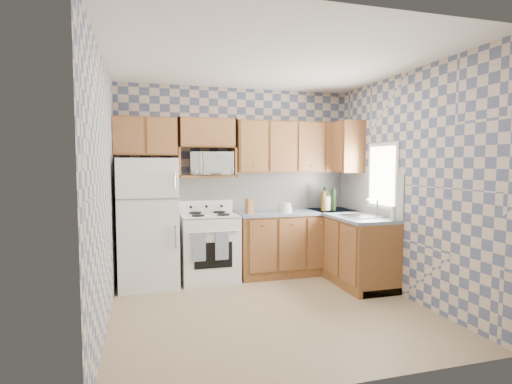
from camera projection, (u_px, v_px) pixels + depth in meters
The scene contains 30 objects.
floor at pixel (270, 309), 4.43m from camera, with size 3.40×3.40×0.00m, color #8C7955.
back_wall at pixel (237, 181), 5.86m from camera, with size 3.40×0.02×2.70m, color slate.
right_wall at pixel (405, 185), 4.79m from camera, with size 0.02×3.20×2.70m, color slate.
backsplash_back at pixel (263, 191), 5.97m from camera, with size 2.60×0.01×0.56m, color white.
backsplash_right at pixel (368, 193), 5.57m from camera, with size 0.01×1.60×0.56m, color white.
refrigerator at pixel (148, 223), 5.22m from camera, with size 0.75×0.70×1.68m, color white.
stove_body at pixel (209, 248), 5.49m from camera, with size 0.76×0.65×0.90m, color white.
cooktop at pixel (209, 215), 5.46m from camera, with size 0.76×0.65×0.03m, color silver.
backguard at pixel (206, 206), 5.71m from camera, with size 0.76×0.08×0.17m, color white.
dish_towel_left at pixel (199, 247), 5.10m from camera, with size 0.17×0.03×0.37m, color navy.
dish_towel_right at pixel (222, 246), 5.18m from camera, with size 0.17×0.03×0.37m, color navy.
base_cabinets_back at pixel (296, 243), 5.87m from camera, with size 1.75×0.60×0.88m, color brown.
base_cabinets_right at pixel (348, 248), 5.54m from camera, with size 0.60×1.60×0.88m, color brown.
countertop_back at pixel (297, 212), 5.83m from camera, with size 1.77×0.63×0.04m, color slate.
countertop_right at pixel (349, 215), 5.51m from camera, with size 0.63×1.60×0.04m, color slate.
upper_cabinets_back at pixel (294, 147), 5.89m from camera, with size 1.75×0.33×0.74m, color brown.
upper_cabinets_fridge at pixel (145, 137), 5.31m from camera, with size 0.82×0.33×0.50m, color brown.
upper_cabinets_right at pixel (343, 147), 5.91m from camera, with size 0.33×0.70×0.74m, color brown.
microwave_shelf at pixel (207, 176), 5.57m from camera, with size 0.80×0.33×0.03m, color brown.
microwave at pixel (211, 163), 5.57m from camera, with size 0.58×0.39×0.32m, color white.
sink at pixel (362, 217), 5.17m from camera, with size 0.48×0.40×0.03m, color #B7B7BC.
window at pixel (382, 176), 5.21m from camera, with size 0.02×0.66×0.86m, color silver.
bottle_0 at pixel (326, 199), 5.89m from camera, with size 0.07×0.07×0.34m, color black.
bottle_1 at pixel (334, 200), 5.86m from camera, with size 0.07×0.07×0.31m, color black.
bottle_2 at pixel (334, 200), 5.97m from camera, with size 0.07×0.07×0.29m, color #553C12.
bottle_3 at pixel (324, 202), 5.80m from camera, with size 0.07×0.07×0.27m, color #553C12.
knife_block at pixel (249, 206), 5.51m from camera, with size 0.09×0.09×0.21m, color brown.
electric_kettle at pixel (326, 203), 5.93m from camera, with size 0.16×0.16×0.21m, color white.
food_containers at pixel (285, 208), 5.62m from camera, with size 0.20×0.20×0.14m, color beige, non-canonical shape.
soap_bottle at pixel (394, 214), 4.84m from camera, with size 0.06×0.06×0.17m, color beige.
Camera 1 is at (-1.33, -4.11, 1.62)m, focal length 28.00 mm.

